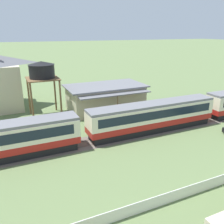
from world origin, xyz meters
TOP-DOWN VIEW (x-y plane):
  - ground_plane at (0.00, 0.00)m, footprint 600.00×600.00m
  - passenger_train at (-1.81, 0.20)m, footprint 58.32×2.90m
  - railway_track at (-2.30, 0.20)m, footprint 121.24×3.60m
  - station_building at (-4.44, 11.12)m, footprint 13.15×8.67m
  - water_tower at (-14.36, 12.35)m, footprint 4.73×4.73m
  - picket_fence_front at (-12.23, -12.61)m, footprint 48.36×0.06m

SIDE VIEW (x-z plane):
  - ground_plane at x=0.00m, z-range 0.00..0.00m
  - railway_track at x=-2.30m, z-range -0.01..0.03m
  - picket_fence_front at x=-12.23m, z-range 0.00..1.05m
  - passenger_train at x=-1.81m, z-range 0.22..4.18m
  - station_building at x=-4.44m, z-range 0.03..4.38m
  - water_tower at x=-14.36m, z-range 2.78..11.46m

